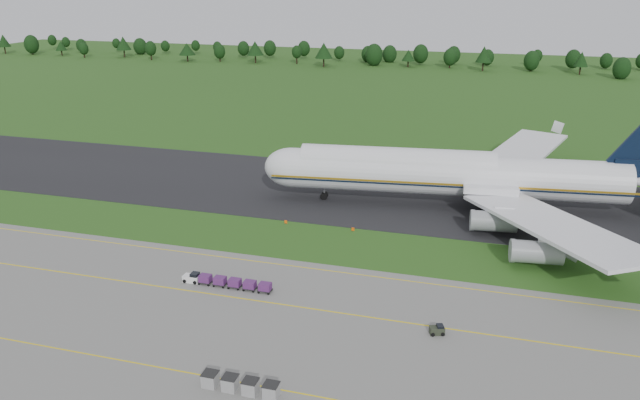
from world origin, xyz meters
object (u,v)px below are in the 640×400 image
(uld_row, at_px, (240,385))
(utility_cart, at_px, (437,331))
(edge_markers, at_px, (319,226))
(baggage_train, at_px, (226,282))
(aircraft, at_px, (462,174))

(uld_row, bearing_deg, utility_cart, 42.49)
(edge_markers, bearing_deg, baggage_train, -104.18)
(aircraft, bearing_deg, uld_row, -105.61)
(baggage_train, bearing_deg, uld_row, -61.98)
(baggage_train, height_order, uld_row, uld_row)
(uld_row, height_order, edge_markers, uld_row)
(baggage_train, xyz_separation_m, utility_cart, (31.20, -4.38, -0.27))
(uld_row, bearing_deg, edge_markers, 96.12)
(aircraft, xyz_separation_m, baggage_train, (-30.35, -44.25, -5.88))
(aircraft, height_order, baggage_train, aircraft)
(aircraft, xyz_separation_m, edge_markers, (-23.74, -18.10, -6.43))
(uld_row, bearing_deg, aircraft, 74.39)
(baggage_train, distance_m, utility_cart, 31.51)
(aircraft, relative_size, uld_row, 9.46)
(utility_cart, xyz_separation_m, edge_markers, (-24.59, 30.54, -0.28))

